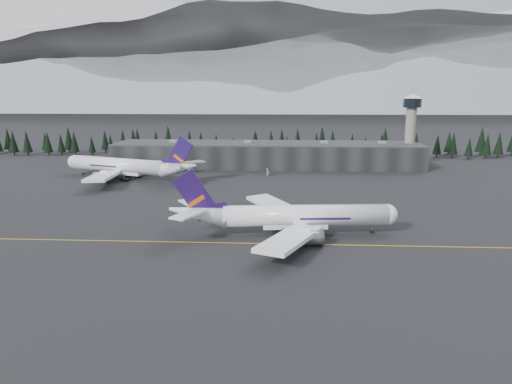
# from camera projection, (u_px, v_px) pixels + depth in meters

# --- Properties ---
(ground) EXTENTS (1400.00, 1400.00, 0.00)m
(ground) POSITION_uv_depth(u_px,v_px,m) (252.00, 241.00, 121.75)
(ground) COLOR black
(ground) RESTS_ON ground
(taxiline) EXTENTS (400.00, 0.40, 0.02)m
(taxiline) POSITION_uv_depth(u_px,v_px,m) (251.00, 243.00, 119.79)
(taxiline) COLOR gold
(taxiline) RESTS_ON ground
(terminal) EXTENTS (160.00, 30.00, 12.60)m
(terminal) POSITION_uv_depth(u_px,v_px,m) (267.00, 155.00, 242.28)
(terminal) COLOR black
(terminal) RESTS_ON ground
(control_tower) EXTENTS (10.00, 10.00, 37.70)m
(control_tower) POSITION_uv_depth(u_px,v_px,m) (411.00, 122.00, 237.51)
(control_tower) COLOR gray
(control_tower) RESTS_ON ground
(treeline) EXTENTS (360.00, 20.00, 15.00)m
(treeline) POSITION_uv_depth(u_px,v_px,m) (269.00, 144.00, 278.10)
(treeline) COLOR black
(treeline) RESTS_ON ground
(mountain_ridge) EXTENTS (4400.00, 900.00, 420.00)m
(mountain_ridge) POSITION_uv_depth(u_px,v_px,m) (278.00, 108.00, 1096.86)
(mountain_ridge) COLOR white
(mountain_ridge) RESTS_ON ground
(jet_main) EXTENTS (63.83, 58.69, 18.78)m
(jet_main) POSITION_uv_depth(u_px,v_px,m) (286.00, 216.00, 126.15)
(jet_main) COLOR white
(jet_main) RESTS_ON ground
(jet_parked) EXTENTS (68.75, 61.55, 20.89)m
(jet_parked) POSITION_uv_depth(u_px,v_px,m) (128.00, 166.00, 206.49)
(jet_parked) COLOR white
(jet_parked) RESTS_ON ground
(gse_vehicle_a) EXTENTS (2.85, 5.62, 1.52)m
(gse_vehicle_a) POSITION_uv_depth(u_px,v_px,m) (191.00, 171.00, 224.28)
(gse_vehicle_a) COLOR silver
(gse_vehicle_a) RESTS_ON ground
(gse_vehicle_b) EXTENTS (4.12, 1.89, 1.37)m
(gse_vehicle_b) POSITION_uv_depth(u_px,v_px,m) (268.00, 175.00, 215.32)
(gse_vehicle_b) COLOR silver
(gse_vehicle_b) RESTS_ON ground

